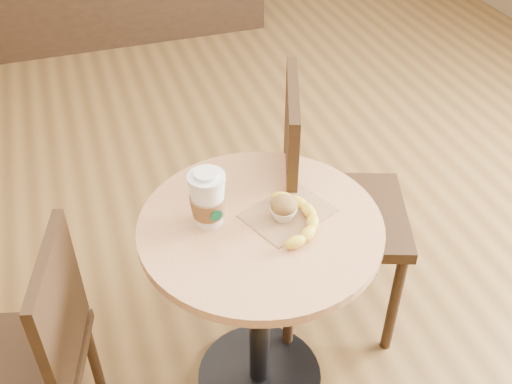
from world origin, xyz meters
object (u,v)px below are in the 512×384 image
coffee_cup (208,200)px  muffin (284,208)px  chair_right (325,203)px  cafe_table (260,276)px  chair_left (34,356)px  banana (297,217)px

coffee_cup → muffin: coffee_cup is taller
chair_right → cafe_table: bearing=147.2°
cafe_table → chair_right: bearing=37.3°
cafe_table → chair_left: 0.68m
coffee_cup → muffin: size_ratio=2.21×
chair_left → cafe_table: bearing=107.8°
cafe_table → chair_left: size_ratio=0.88×
chair_right → banana: bearing=160.9°
cafe_table → coffee_cup: bearing=160.1°
chair_left → muffin: chair_left is taller
muffin → coffee_cup: bearing=165.8°
coffee_cup → muffin: bearing=-25.7°
chair_left → chair_right: (1.00, 0.28, 0.08)m
coffee_cup → chair_left: bearing=177.1°
chair_left → muffin: 0.81m
cafe_table → muffin: 0.26m
chair_left → chair_right: chair_right is taller
chair_left → banana: bearing=105.1°
chair_right → chair_left: bearing=125.4°
coffee_cup → banana: bearing=-30.7°
chair_left → banana: (0.78, 0.00, 0.30)m
cafe_table → coffee_cup: 0.33m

